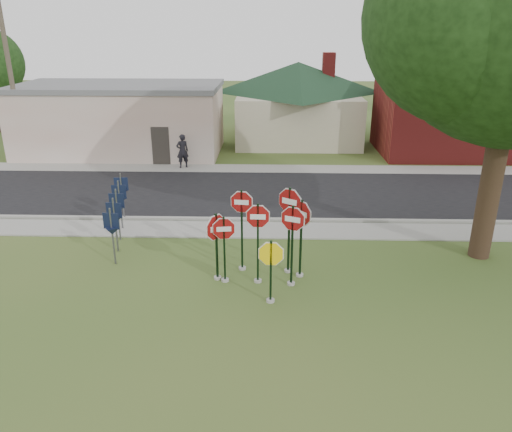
{
  "coord_description": "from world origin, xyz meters",
  "views": [
    {
      "loc": [
        0.18,
        -12.48,
        7.58
      ],
      "look_at": [
        -0.24,
        2.0,
        1.98
      ],
      "focal_mm": 35.0,
      "sensor_mm": 36.0,
      "label": 1
    }
  ],
  "objects_px": {
    "stop_sign_yellow": "(271,265)",
    "utility_pole_near": "(11,75)",
    "pedestrian": "(182,151)",
    "stop_sign_center": "(258,233)",
    "stop_sign_left": "(224,242)"
  },
  "relations": [
    {
      "from": "stop_sign_yellow",
      "to": "utility_pole_near",
      "type": "relative_size",
      "value": 0.22
    },
    {
      "from": "stop_sign_yellow",
      "to": "stop_sign_left",
      "type": "xyz_separation_m",
      "value": [
        -1.43,
        1.21,
        0.16
      ]
    },
    {
      "from": "stop_sign_center",
      "to": "stop_sign_left",
      "type": "height_order",
      "value": "stop_sign_center"
    },
    {
      "from": "stop_sign_yellow",
      "to": "pedestrian",
      "type": "distance_m",
      "value": 15.0
    },
    {
      "from": "pedestrian",
      "to": "stop_sign_yellow",
      "type": "bearing_deg",
      "value": 84.59
    },
    {
      "from": "stop_sign_left",
      "to": "stop_sign_center",
      "type": "bearing_deg",
      "value": -1.17
    },
    {
      "from": "stop_sign_center",
      "to": "pedestrian",
      "type": "xyz_separation_m",
      "value": [
        -4.5,
        12.99,
        -0.68
      ]
    },
    {
      "from": "stop_sign_center",
      "to": "utility_pole_near",
      "type": "distance_m",
      "value": 19.83
    },
    {
      "from": "utility_pole_near",
      "to": "pedestrian",
      "type": "height_order",
      "value": "utility_pole_near"
    },
    {
      "from": "pedestrian",
      "to": "stop_sign_left",
      "type": "bearing_deg",
      "value": 80.51
    },
    {
      "from": "stop_sign_left",
      "to": "utility_pole_near",
      "type": "relative_size",
      "value": 0.24
    },
    {
      "from": "stop_sign_center",
      "to": "stop_sign_yellow",
      "type": "xyz_separation_m",
      "value": [
        0.4,
        -1.19,
        -0.48
      ]
    },
    {
      "from": "stop_sign_center",
      "to": "stop_sign_yellow",
      "type": "relative_size",
      "value": 1.32
    },
    {
      "from": "stop_sign_center",
      "to": "utility_pole_near",
      "type": "relative_size",
      "value": 0.28
    },
    {
      "from": "stop_sign_yellow",
      "to": "utility_pole_near",
      "type": "xyz_separation_m",
      "value": [
        -14.23,
        15.01,
        3.77
      ]
    }
  ]
}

